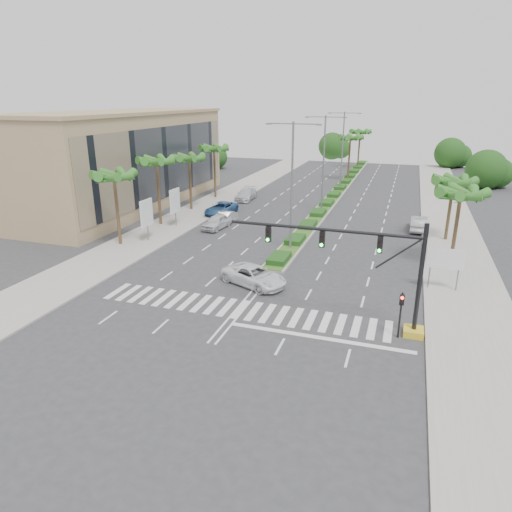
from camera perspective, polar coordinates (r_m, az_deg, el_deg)
The scene contains 28 objects.
ground at distance 32.09m, azimuth -1.99°, elevation -6.68°, with size 160.00×160.00×0.00m, color #333335.
footpath_right at distance 49.29m, azimuth 23.50°, elevation 1.15°, with size 6.00×120.00×0.15m, color gray.
footpath_left at distance 55.22m, azimuth -9.60°, elevation 4.32°, with size 6.00×120.00×0.15m, color gray.
median at distance 74.05m, azimuth 10.34°, elevation 8.06°, with size 2.20×75.00×0.20m, color gray.
median_grass at distance 74.03m, azimuth 10.34°, elevation 8.15°, with size 1.80×75.00×0.04m, color #2B511B.
building at distance 64.69m, azimuth -16.04°, elevation 11.36°, with size 12.00×36.00×12.00m, color tan.
signal_gantry at distance 29.01m, azimuth 15.38°, elevation -2.83°, with size 12.60×1.20×7.20m.
pedestrian_signal at distance 28.93m, azimuth 17.68°, elevation -6.18°, with size 0.28×0.36×3.00m.
direction_sign at distance 37.01m, azimuth 22.61°, elevation -0.51°, with size 2.70×0.11×3.40m.
billboard_near at distance 47.48m, azimuth -13.52°, elevation 5.22°, with size 0.18×2.10×4.35m.
billboard_far at distance 52.52m, azimuth -10.11°, elevation 6.76°, with size 0.18×2.10×4.35m.
palm_left_near at distance 46.22m, azimuth -17.33°, elevation 9.24°, with size 4.57×4.68×7.55m.
palm_left_mid at distance 52.79m, azimuth -12.32°, elevation 11.23°, with size 4.57×4.68×7.95m.
palm_left_far at distance 59.83m, azimuth -8.36°, elevation 11.79°, with size 4.57×4.68×7.35m.
palm_left_end at distance 66.98m, azimuth -5.26°, elevation 13.01°, with size 4.57×4.68×7.75m.
palm_right_near at distance 41.97m, azimuth 24.20°, elevation 6.82°, with size 4.57×4.68×7.05m.
palm_right_far at distance 49.87m, azimuth 23.43°, elevation 8.30°, with size 4.57×4.68×6.75m.
palm_median_a at distance 82.93m, azimuth 11.71°, elevation 14.08°, with size 4.57×4.68×8.05m.
palm_median_b at distance 97.79m, azimuth 12.88°, elevation 14.72°, with size 4.57×4.68×8.05m.
streetlight_near at distance 42.87m, azimuth 4.52°, elevation 9.48°, with size 5.10×0.25×12.00m.
streetlight_mid at distance 58.37m, azimuth 8.46°, elevation 11.91°, with size 5.10×0.25×12.00m.
streetlight_far at distance 74.08m, azimuth 10.77°, elevation 13.29°, with size 5.10×0.25×12.00m.
car_parked_a at distance 51.59m, azimuth -4.94°, elevation 4.27°, with size 1.84×4.58×1.56m, color silver.
car_parked_b at distance 53.28m, azimuth -3.98°, elevation 4.71°, with size 1.52×4.37×1.44m, color silver.
car_parked_c at distance 57.95m, azimuth -4.37°, elevation 5.94°, with size 2.55×5.53×1.54m, color #2E588D.
car_parked_d at distance 66.43m, azimuth -1.25°, elevation 7.72°, with size 2.23×5.48×1.59m, color silver.
car_crossing at distance 35.81m, azimuth -0.23°, elevation -2.49°, with size 2.53×5.48×1.52m, color white.
car_right at distance 53.79m, azimuth 19.65°, elevation 3.87°, with size 1.72×4.95×1.63m, color silver.
Camera 1 is at (10.20, -27.02, 13.99)m, focal length 32.00 mm.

